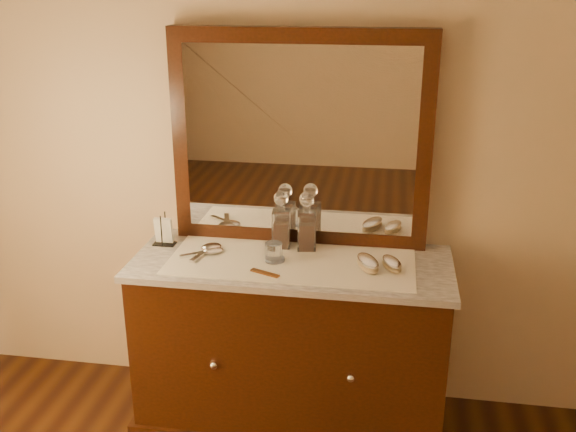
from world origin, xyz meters
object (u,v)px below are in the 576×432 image
object	(u,v)px
pin_dish	(276,259)
dresser_cabinet	(291,345)
mirror_frame	(300,140)
napkin_rack	(164,232)
brush_far	(392,264)
hand_mirror_outer	(209,249)
hand_mirror_inner	(209,251)
decanter_right	(307,227)
comb	(265,273)
brush_near	(368,263)
decanter_left	(281,225)

from	to	relation	value
pin_dish	dresser_cabinet	bearing A→B (deg)	18.79
mirror_frame	napkin_rack	world-z (taller)	mirror_frame
napkin_rack	brush_far	size ratio (longest dim) A/B	0.92
brush_far	hand_mirror_outer	bearing A→B (deg)	175.95
dresser_cabinet	pin_dish	xyz separation A→B (m)	(-0.07, -0.02, 0.45)
pin_dish	hand_mirror_outer	xyz separation A→B (m)	(-0.33, 0.06, 0.00)
pin_dish	napkin_rack	xyz separation A→B (m)	(-0.56, 0.11, 0.05)
mirror_frame	pin_dish	distance (m)	0.56
brush_far	hand_mirror_inner	bearing A→B (deg)	177.75
decanter_right	brush_far	world-z (taller)	decanter_right
decanter_right	hand_mirror_inner	bearing A→B (deg)	-163.89
comb	hand_mirror_outer	bearing A→B (deg)	168.73
mirror_frame	hand_mirror_inner	distance (m)	0.66
pin_dish	brush_far	size ratio (longest dim) A/B	0.48
pin_dish	brush_near	bearing A→B (deg)	-1.94
napkin_rack	comb	bearing A→B (deg)	-25.33
comb	brush_far	xyz separation A→B (m)	(0.54, 0.15, 0.02)
mirror_frame	hand_mirror_outer	bearing A→B (deg)	-152.62
dresser_cabinet	comb	distance (m)	0.49
decanter_right	brush_far	xyz separation A→B (m)	(0.40, -0.16, -0.09)
pin_dish	comb	size ratio (longest dim) A/B	0.59
hand_mirror_inner	comb	bearing A→B (deg)	-31.11
comb	brush_near	bearing A→B (deg)	39.49
decanter_right	brush_near	world-z (taller)	decanter_right
pin_dish	brush_near	size ratio (longest dim) A/B	0.42
hand_mirror_outer	hand_mirror_inner	size ratio (longest dim) A/B	1.18
dresser_cabinet	brush_far	distance (m)	0.65
comb	decanter_left	xyz separation A→B (m)	(0.02, 0.31, 0.10)
napkin_rack	brush_near	bearing A→B (deg)	-7.39
comb	hand_mirror_inner	world-z (taller)	hand_mirror_inner
mirror_frame	decanter_left	distance (m)	0.41
decanter_left	brush_near	size ratio (longest dim) A/B	1.41
pin_dish	decanter_left	bearing A→B (deg)	91.39
decanter_right	brush_near	xyz separation A→B (m)	(0.29, -0.18, -0.08)
brush_near	hand_mirror_outer	xyz separation A→B (m)	(-0.74, 0.08, -0.02)
pin_dish	hand_mirror_outer	distance (m)	0.33
hand_mirror_outer	decanter_right	bearing A→B (deg)	12.61
dresser_cabinet	pin_dish	bearing A→B (deg)	-161.21
napkin_rack	hand_mirror_outer	xyz separation A→B (m)	(0.23, -0.05, -0.05)
dresser_cabinet	napkin_rack	distance (m)	0.81
mirror_frame	hand_mirror_outer	xyz separation A→B (m)	(-0.40, -0.20, -0.49)
brush_far	comb	bearing A→B (deg)	-164.64
decanter_right	dresser_cabinet	bearing A→B (deg)	-109.09
pin_dish	brush_near	world-z (taller)	brush_near
brush_near	hand_mirror_outer	world-z (taller)	brush_near
mirror_frame	comb	size ratio (longest dim) A/B	8.70
brush_near	pin_dish	bearing A→B (deg)	178.06
mirror_frame	hand_mirror_inner	size ratio (longest dim) A/B	5.99
pin_dish	decanter_right	world-z (taller)	decanter_right
pin_dish	hand_mirror_inner	distance (m)	0.32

